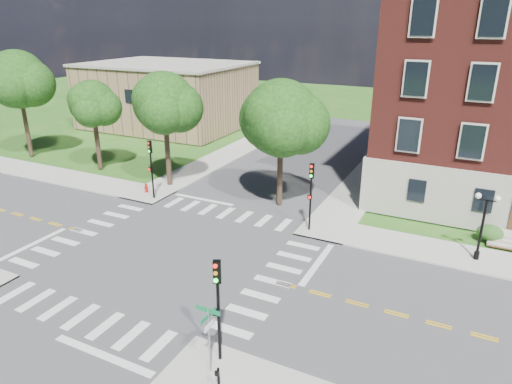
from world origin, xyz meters
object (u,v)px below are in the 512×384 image
at_px(twin_lamp_west, 483,223).
at_px(street_sign_pole, 209,328).
at_px(traffic_signal_se, 218,298).
at_px(push_button_post, 218,379).
at_px(traffic_signal_nw, 151,162).
at_px(fire_hydrant, 146,188).
at_px(traffic_signal_ne, 311,188).

relative_size(twin_lamp_west, street_sign_pole, 1.36).
relative_size(traffic_signal_se, street_sign_pole, 1.55).
bearing_deg(twin_lamp_west, traffic_signal_se, -123.40).
height_order(twin_lamp_west, street_sign_pole, twin_lamp_west).
distance_m(traffic_signal_se, push_button_post, 3.07).
bearing_deg(traffic_signal_nw, fire_hydrant, 150.22).
xyz_separation_m(twin_lamp_west, push_button_post, (-8.62, -16.19, -1.73)).
distance_m(traffic_signal_se, twin_lamp_west, 17.38).
distance_m(traffic_signal_nw, fire_hydrant, 3.15).
relative_size(traffic_signal_ne, twin_lamp_west, 1.13).
xyz_separation_m(traffic_signal_nw, twin_lamp_west, (24.05, 0.58, -0.66)).
relative_size(street_sign_pole, fire_hydrant, 4.13).
height_order(traffic_signal_ne, twin_lamp_west, traffic_signal_ne).
bearing_deg(twin_lamp_west, street_sign_pole, -121.91).
bearing_deg(twin_lamp_west, push_button_post, -118.04).
bearing_deg(traffic_signal_nw, street_sign_pole, -45.39).
bearing_deg(fire_hydrant, street_sign_pole, -44.28).
bearing_deg(fire_hydrant, push_button_post, -44.28).
distance_m(traffic_signal_ne, push_button_post, 15.86).
distance_m(twin_lamp_west, street_sign_pole, 18.03).
bearing_deg(traffic_signal_ne, push_button_post, -82.86).
height_order(street_sign_pole, push_button_post, street_sign_pole).
height_order(traffic_signal_ne, fire_hydrant, traffic_signal_ne).
height_order(traffic_signal_se, fire_hydrant, traffic_signal_se).
height_order(traffic_signal_ne, push_button_post, traffic_signal_ne).
relative_size(traffic_signal_se, fire_hydrant, 6.40).
bearing_deg(twin_lamp_west, fire_hydrant, 179.54).
xyz_separation_m(traffic_signal_nw, street_sign_pole, (14.52, -14.72, -0.88)).
relative_size(traffic_signal_se, traffic_signal_ne, 1.00).
bearing_deg(street_sign_pole, traffic_signal_se, 92.28).
xyz_separation_m(street_sign_pole, push_button_post, (0.91, -0.89, -1.51)).
xyz_separation_m(traffic_signal_ne, traffic_signal_nw, (-13.48, 0.04, 0.00)).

